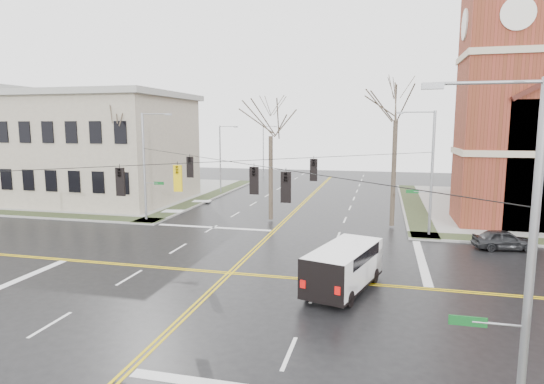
% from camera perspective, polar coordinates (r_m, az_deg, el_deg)
% --- Properties ---
extents(ground, '(120.00, 120.00, 0.00)m').
position_cam_1_polar(ground, '(25.63, -5.31, -10.09)').
color(ground, black).
rests_on(ground, ground).
extents(sidewalks, '(80.00, 80.00, 0.17)m').
position_cam_1_polar(sidewalks, '(25.61, -5.31, -9.93)').
color(sidewalks, gray).
rests_on(sidewalks, ground).
extents(road_markings, '(100.00, 100.00, 0.01)m').
position_cam_1_polar(road_markings, '(25.63, -5.31, -10.08)').
color(road_markings, gold).
rests_on(road_markings, ground).
extents(civic_building_a, '(18.00, 14.00, 11.00)m').
position_cam_1_polar(civic_building_a, '(52.48, -21.24, 4.93)').
color(civic_building_a, gray).
rests_on(civic_building_a, ground).
extents(signal_pole_ne, '(2.75, 0.22, 9.00)m').
position_cam_1_polar(signal_pole_ne, '(34.76, 19.16, 2.69)').
color(signal_pole_ne, gray).
rests_on(signal_pole_ne, ground).
extents(signal_pole_nw, '(2.75, 0.22, 9.00)m').
position_cam_1_polar(signal_pole_nw, '(39.65, -15.53, 3.48)').
color(signal_pole_nw, gray).
rests_on(signal_pole_nw, ground).
extents(signal_pole_se, '(2.75, 0.22, 9.00)m').
position_cam_1_polar(signal_pole_se, '(12.33, 28.98, -7.44)').
color(signal_pole_se, gray).
rests_on(signal_pole_se, ground).
extents(span_wires, '(23.02, 23.02, 0.03)m').
position_cam_1_polar(span_wires, '(24.40, -5.51, 3.86)').
color(span_wires, black).
rests_on(span_wires, ground).
extents(traffic_signals, '(8.21, 8.26, 1.30)m').
position_cam_1_polar(traffic_signals, '(23.85, -6.01, 1.94)').
color(traffic_signals, black).
rests_on(traffic_signals, ground).
extents(streetlight_north_a, '(2.30, 0.20, 8.00)m').
position_cam_1_polar(streetlight_north_a, '(54.40, -6.37, 4.45)').
color(streetlight_north_a, gray).
rests_on(streetlight_north_a, ground).
extents(streetlight_north_b, '(2.30, 0.20, 8.00)m').
position_cam_1_polar(streetlight_north_b, '(73.47, -0.99, 5.49)').
color(streetlight_north_b, gray).
rests_on(streetlight_north_b, ground).
extents(cargo_van, '(3.73, 6.09, 2.17)m').
position_cam_1_polar(cargo_van, '(23.10, 9.22, -8.90)').
color(cargo_van, white).
rests_on(cargo_van, ground).
extents(parked_car_a, '(4.08, 2.13, 1.33)m').
position_cam_1_polar(parked_car_a, '(33.63, 27.11, -5.36)').
color(parked_car_a, black).
rests_on(parked_car_a, ground).
extents(tree_nw_far, '(4.00, 4.00, 12.14)m').
position_cam_1_polar(tree_nw_far, '(43.16, -17.48, 8.87)').
color(tree_nw_far, '#392D24').
rests_on(tree_nw_far, ground).
extents(tree_nw_near, '(4.00, 4.00, 10.62)m').
position_cam_1_polar(tree_nw_near, '(38.15, -0.16, 7.74)').
color(tree_nw_near, '#392D24').
rests_on(tree_nw_near, ground).
extents(tree_ne, '(4.00, 4.00, 12.53)m').
position_cam_1_polar(tree_ne, '(36.91, 15.30, 9.54)').
color(tree_ne, '#392D24').
rests_on(tree_ne, ground).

